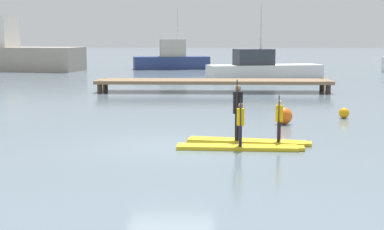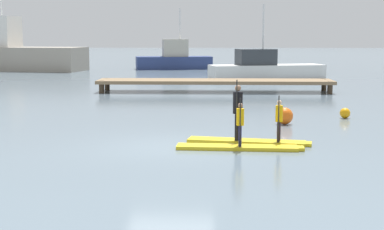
% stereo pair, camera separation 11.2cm
% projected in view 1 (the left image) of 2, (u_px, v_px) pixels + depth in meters
% --- Properties ---
extents(ground_plane, '(240.00, 240.00, 0.00)m').
position_uv_depth(ground_plane, '(170.00, 146.00, 16.69)').
color(ground_plane, slate).
extents(paddleboard_near, '(3.52, 0.80, 0.10)m').
position_uv_depth(paddleboard_near, '(240.00, 147.00, 16.26)').
color(paddleboard_near, gold).
rests_on(paddleboard_near, ground).
extents(paddler_child_solo, '(0.22, 0.41, 1.34)m').
position_uv_depth(paddler_child_solo, '(241.00, 122.00, 16.15)').
color(paddler_child_solo, '#19194C').
rests_on(paddler_child_solo, paddleboard_near).
extents(paddleboard_far, '(3.62, 1.25, 0.10)m').
position_uv_depth(paddleboard_far, '(249.00, 142.00, 17.13)').
color(paddleboard_far, gold).
rests_on(paddleboard_far, ground).
extents(paddler_adult, '(0.33, 0.50, 1.76)m').
position_uv_depth(paddler_adult, '(238.00, 108.00, 17.06)').
color(paddler_adult, black).
rests_on(paddler_adult, paddleboard_far).
extents(paddler_child_front, '(0.24, 0.41, 1.34)m').
position_uv_depth(paddler_child_front, '(279.00, 118.00, 16.84)').
color(paddler_child_front, black).
rests_on(paddler_child_front, paddleboard_far).
extents(fishing_boat_white_large, '(13.69, 6.29, 13.36)m').
position_uv_depth(fishing_boat_white_large, '(4.00, 53.00, 51.42)').
color(fishing_boat_white_large, '#9E9384').
rests_on(fishing_boat_white_large, ground).
extents(fishing_boat_green_midground, '(8.43, 4.15, 5.23)m').
position_uv_depth(fishing_boat_green_midground, '(262.00, 68.00, 41.96)').
color(fishing_boat_green_midground, silver).
rests_on(fishing_boat_green_midground, ground).
extents(trawler_grey_distant, '(7.06, 3.39, 5.45)m').
position_uv_depth(trawler_grey_distant, '(172.00, 59.00, 53.29)').
color(trawler_grey_distant, navy).
rests_on(trawler_grey_distant, ground).
extents(floating_dock, '(12.80, 2.30, 0.67)m').
position_uv_depth(floating_dock, '(213.00, 82.00, 32.25)').
color(floating_dock, '#846B4C').
rests_on(floating_dock, ground).
extents(mooring_buoy_near, '(0.60, 0.60, 0.60)m').
position_uv_depth(mooring_buoy_near, '(284.00, 116.00, 20.71)').
color(mooring_buoy_near, orange).
rests_on(mooring_buoy_near, ground).
extents(mooring_buoy_mid, '(0.40, 0.40, 0.40)m').
position_uv_depth(mooring_buoy_mid, '(344.00, 113.00, 22.22)').
color(mooring_buoy_mid, orange).
rests_on(mooring_buoy_mid, ground).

